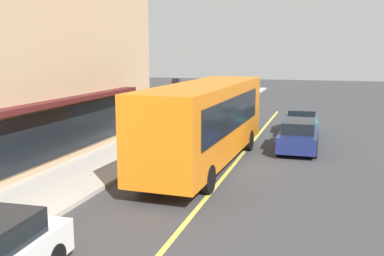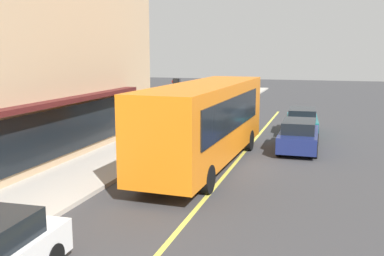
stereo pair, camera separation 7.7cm
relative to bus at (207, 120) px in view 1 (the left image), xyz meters
The scene contains 8 objects.
ground 2.28m from the bus, 77.70° to the right, with size 120.00×120.00×0.00m, color #38383A.
sidewalk 4.59m from the bus, 86.73° to the left, with size 80.00×3.18×0.15m, color #B2ADA3.
lane_centre_stripe 2.28m from the bus, 77.70° to the right, with size 36.00×0.16×0.01m, color #D8D14C.
bus is the anchor object (origin of this frame).
traffic_light 6.10m from the bus, 30.77° to the left, with size 0.30×0.52×3.20m.
car_navy 5.56m from the bus, 40.99° to the right, with size 4.32×1.89×1.52m.
car_teal 9.50m from the bus, 21.39° to the right, with size 4.40×2.06×1.52m.
pedestrian_near_storefront 12.51m from the bus, 19.26° to the left, with size 0.34×0.34×1.68m.
Camera 1 is at (-17.82, -3.60, 4.79)m, focal length 41.11 mm.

